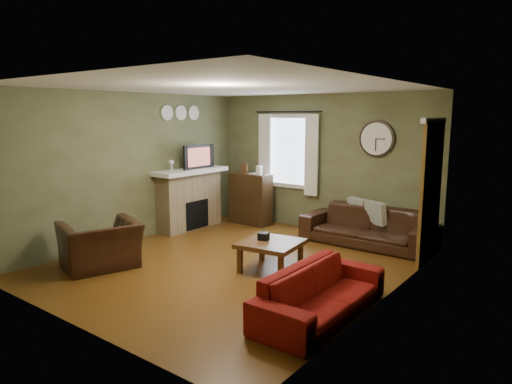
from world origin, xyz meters
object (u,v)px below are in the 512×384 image
Objects in this scene: sofa_brown at (367,226)px; coffee_table at (271,256)px; armchair at (100,245)px; sofa_red at (321,292)px; bookshelf at (251,199)px.

sofa_brown is 2.14m from coffee_table.
sofa_brown is 2.11× the size of armchair.
sofa_red is at bearing -34.19° from coffee_table.
armchair is at bearing -90.88° from bookshelf.
bookshelf is 2.91m from coffee_table.
armchair is at bearing -126.95° from sofa_brown.
bookshelf is at bearing 133.53° from coffee_table.
coffee_table is (-0.56, -2.06, -0.11)m from sofa_brown.
sofa_red is 2.32× the size of coffee_table.
bookshelf is 1.29× the size of coffee_table.
coffee_table is (-1.31, 0.89, -0.06)m from sofa_red.
sofa_red reaches higher than coffee_table.
sofa_brown reaches higher than coffee_table.
sofa_brown is (2.55, -0.03, -0.19)m from bookshelf.
sofa_red is 1.78× the size of armchair.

